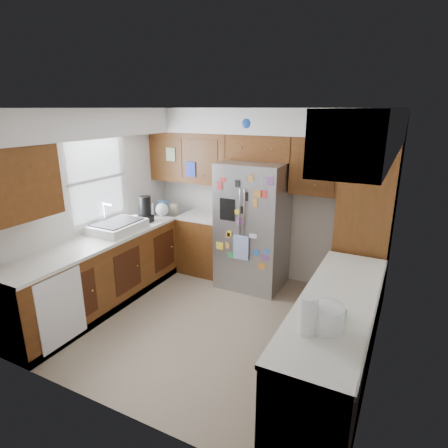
% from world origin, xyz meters
% --- Properties ---
extents(floor, '(3.60, 3.60, 0.00)m').
position_xyz_m(floor, '(0.00, 0.00, 0.00)').
color(floor, gray).
rests_on(floor, ground).
extents(room_shell, '(3.64, 3.24, 2.52)m').
position_xyz_m(room_shell, '(-0.11, 0.36, 1.82)').
color(room_shell, silver).
rests_on(room_shell, ground).
extents(left_counter_run, '(1.36, 3.20, 0.92)m').
position_xyz_m(left_counter_run, '(-1.36, 0.03, 0.43)').
color(left_counter_run, '#4A2D0E').
rests_on(left_counter_run, ground).
extents(right_counter_run, '(0.63, 2.25, 0.92)m').
position_xyz_m(right_counter_run, '(1.50, -0.47, 0.42)').
color(right_counter_run, '#4A2D0E').
rests_on(right_counter_run, ground).
extents(pantry, '(0.60, 0.90, 2.15)m').
position_xyz_m(pantry, '(1.50, 1.15, 1.07)').
color(pantry, '#4A2D0E').
rests_on(pantry, ground).
extents(fridge, '(0.90, 0.79, 1.80)m').
position_xyz_m(fridge, '(-0.00, 1.20, 0.90)').
color(fridge, '#9D9DA2').
rests_on(fridge, ground).
extents(bridge_cabinet, '(0.96, 0.34, 0.35)m').
position_xyz_m(bridge_cabinet, '(0.00, 1.43, 1.98)').
color(bridge_cabinet, '#4A2D0E').
rests_on(bridge_cabinet, fridge).
extents(fridge_top_items, '(0.65, 0.30, 0.30)m').
position_xyz_m(fridge_top_items, '(-0.01, 1.36, 2.28)').
color(fridge_top_items, '#113CA0').
rests_on(fridge_top_items, bridge_cabinet).
extents(sink_assembly, '(0.52, 0.70, 0.37)m').
position_xyz_m(sink_assembly, '(-1.50, 0.10, 0.99)').
color(sink_assembly, white).
rests_on(sink_assembly, left_counter_run).
extents(left_counter_clutter, '(0.34, 0.78, 0.38)m').
position_xyz_m(left_counter_clutter, '(-1.45, 0.84, 1.05)').
color(left_counter_clutter, black).
rests_on(left_counter_clutter, left_counter_run).
extents(rice_cooker, '(0.27, 0.26, 0.23)m').
position_xyz_m(rice_cooker, '(1.50, -0.98, 1.04)').
color(rice_cooker, white).
rests_on(rice_cooker, right_counter_run).
extents(paper_towel, '(0.13, 0.13, 0.30)m').
position_xyz_m(paper_towel, '(1.39, -1.09, 1.07)').
color(paper_towel, white).
rests_on(paper_towel, right_counter_run).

